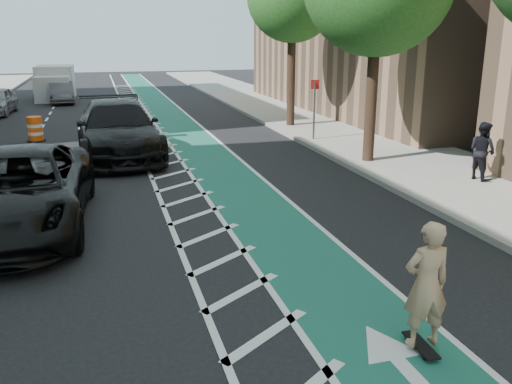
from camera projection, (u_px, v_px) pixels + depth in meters
name	position (u px, v px, depth m)	size (l,w,h in m)	color
ground	(150.00, 305.00, 8.62)	(120.00, 120.00, 0.00)	black
bike_lane	(211.00, 160.00, 18.65)	(2.00, 90.00, 0.01)	#185741
buffer_strip	(167.00, 163.00, 18.25)	(1.40, 90.00, 0.01)	silver
sidewalk_right	(380.00, 148.00, 20.36)	(5.00, 90.00, 0.15)	gray
curb_right	(320.00, 151.00, 19.70)	(0.12, 90.00, 0.16)	gray
sign_post	(314.00, 109.00, 21.34)	(0.35, 0.08, 2.47)	#4C4C4C
skateboard	(421.00, 345.00, 7.36)	(0.25, 0.73, 0.10)	black
skateboarder	(426.00, 285.00, 7.11)	(0.64, 0.42, 1.76)	tan
suv_near	(17.00, 191.00, 11.80)	(2.91, 6.30, 1.75)	black
suv_far	(117.00, 129.00, 19.03)	(2.69, 6.62, 1.92)	black
car_grey	(62.00, 92.00, 34.36)	(1.43, 4.11, 1.36)	#4F4F53
pedestrian	(482.00, 151.00, 15.38)	(0.81, 0.63, 1.66)	black
box_truck	(55.00, 84.00, 36.55)	(2.44, 5.24, 2.17)	silver
barrel_b	(62.00, 161.00, 16.81)	(0.61, 0.61, 0.83)	#FF520D
barrel_c	(35.00, 130.00, 21.86)	(0.73, 0.73, 1.00)	#FB550D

